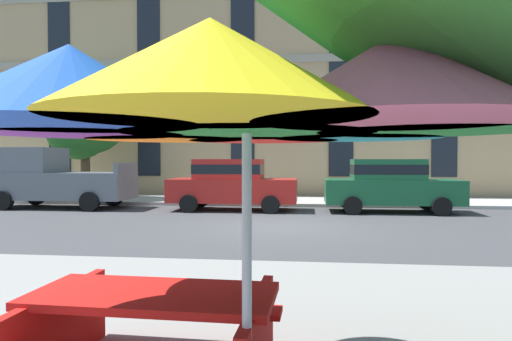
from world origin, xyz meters
TOP-DOWN VIEW (x-y plane):
  - ground_plane at (0.00, 0.00)m, footprint 120.00×120.00m
  - sidewalk_far at (0.00, 6.80)m, footprint 56.00×3.60m
  - apartment_building at (0.00, 14.99)m, footprint 45.15×12.08m
  - pickup_gray at (-8.43, 3.70)m, footprint 5.10×2.12m
  - sedan_red at (-1.87, 3.70)m, footprint 4.40×1.98m
  - sedan_green at (3.48, 3.70)m, footprint 4.40×1.98m
  - street_tree_left at (-8.73, 6.53)m, footprint 3.42×3.46m
  - patio_umbrella at (0.36, -9.00)m, footprint 3.25×3.25m
  - picnic_table at (-0.41, -8.46)m, footprint 1.85×1.57m

SIDE VIEW (x-z plane):
  - ground_plane at x=0.00m, z-range 0.00..0.00m
  - sidewalk_far at x=0.00m, z-range 0.00..0.12m
  - picnic_table at x=-0.41m, z-range 0.10..0.87m
  - sedan_red at x=-1.87m, z-range 0.06..1.84m
  - sedan_green at x=3.48m, z-range 0.06..1.84m
  - pickup_gray at x=-8.43m, z-range -0.07..2.13m
  - patio_umbrella at x=0.36m, z-range 0.92..3.27m
  - street_tree_left at x=-8.73m, z-range 0.71..5.94m
  - apartment_building at x=0.00m, z-range 0.00..16.00m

